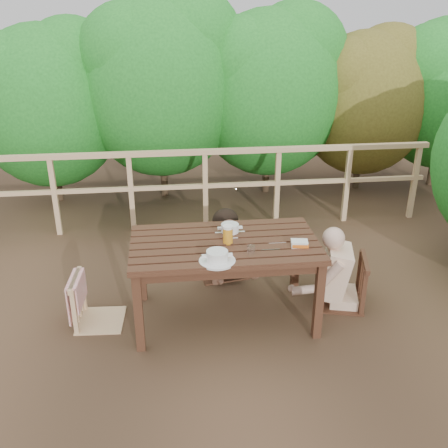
{
  "coord_description": "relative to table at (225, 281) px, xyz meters",
  "views": [
    {
      "loc": [
        -0.47,
        -3.88,
        2.66
      ],
      "look_at": [
        0.0,
        0.05,
        0.9
      ],
      "focal_mm": 40.92,
      "sensor_mm": 36.0,
      "label": 1
    }
  ],
  "objects": [
    {
      "name": "diner_right",
      "position": [
        1.14,
        0.11,
        0.26
      ],
      "size": [
        0.74,
        0.65,
        1.26
      ],
      "primitive_type": null,
      "rotation": [
        0.0,
        0.0,
        1.31
      ],
      "color": "beige",
      "rests_on": "ground"
    },
    {
      "name": "chair_far",
      "position": [
        0.06,
        0.81,
        0.1
      ],
      "size": [
        0.55,
        0.55,
        0.95
      ],
      "primitive_type": "cube",
      "rotation": [
        0.0,
        0.0,
        0.18
      ],
      "color": "#392014",
      "rests_on": "ground"
    },
    {
      "name": "bread_roll",
      "position": [
        -0.05,
        -0.27,
        0.4
      ],
      "size": [
        0.11,
        0.09,
        0.07
      ],
      "primitive_type": "ellipsoid",
      "color": "#945F26",
      "rests_on": "table"
    },
    {
      "name": "table",
      "position": [
        0.0,
        0.0,
        0.0
      ],
      "size": [
        1.6,
        0.9,
        0.74
      ],
      "primitive_type": "cube",
      "color": "#392014",
      "rests_on": "ground"
    },
    {
      "name": "ground",
      "position": [
        0.0,
        0.0,
        -0.37
      ],
      "size": [
        60.0,
        60.0,
        0.0
      ],
      "primitive_type": "plane",
      "color": "#4F3724",
      "rests_on": "ground"
    },
    {
      "name": "chair_right",
      "position": [
        1.11,
        0.11,
        0.08
      ],
      "size": [
        0.54,
        0.54,
        0.9
      ],
      "primitive_type": "cube",
      "rotation": [
        0.0,
        0.0,
        -1.83
      ],
      "color": "#392014",
      "rests_on": "ground"
    },
    {
      "name": "woman",
      "position": [
        0.06,
        0.83,
        0.22
      ],
      "size": [
        0.57,
        0.66,
        1.17
      ],
      "primitive_type": null,
      "rotation": [
        0.0,
        0.0,
        3.32
      ],
      "color": "black",
      "rests_on": "ground"
    },
    {
      "name": "chair_left",
      "position": [
        -1.11,
        0.06,
        0.05
      ],
      "size": [
        0.45,
        0.45,
        0.85
      ],
      "primitive_type": "cube",
      "rotation": [
        0.0,
        0.0,
        1.51
      ],
      "color": "tan",
      "rests_on": "ground"
    },
    {
      "name": "soup_far",
      "position": [
        0.07,
        0.2,
        0.42
      ],
      "size": [
        0.27,
        0.27,
        0.09
      ],
      "primitive_type": "cylinder",
      "color": "white",
      "rests_on": "table"
    },
    {
      "name": "soup_near",
      "position": [
        -0.1,
        -0.33,
        0.42
      ],
      "size": [
        0.29,
        0.29,
        0.1
      ],
      "primitive_type": "cylinder",
      "color": "white",
      "rests_on": "table"
    },
    {
      "name": "hedge_row",
      "position": [
        0.4,
        3.2,
        1.53
      ],
      "size": [
        6.6,
        1.6,
        3.8
      ],
      "primitive_type": null,
      "color": "#1D691F",
      "rests_on": "ground"
    },
    {
      "name": "butter_tub",
      "position": [
        0.61,
        -0.15,
        0.4
      ],
      "size": [
        0.16,
        0.12,
        0.06
      ],
      "primitive_type": "cube",
      "rotation": [
        0.0,
        0.0,
        -0.17
      ],
      "color": "white",
      "rests_on": "table"
    },
    {
      "name": "tumbler",
      "position": [
        0.19,
        -0.23,
        0.41
      ],
      "size": [
        0.07,
        0.07,
        0.08
      ],
      "primitive_type": "cylinder",
      "color": "silver",
      "rests_on": "table"
    },
    {
      "name": "beer_glass",
      "position": [
        0.03,
        -0.01,
        0.46
      ],
      "size": [
        0.09,
        0.09,
        0.17
      ],
      "primitive_type": "cylinder",
      "color": "orange",
      "rests_on": "table"
    },
    {
      "name": "railing",
      "position": [
        0.0,
        2.0,
        0.13
      ],
      "size": [
        5.6,
        0.1,
        1.01
      ],
      "primitive_type": "cube",
      "color": "tan",
      "rests_on": "ground"
    }
  ]
}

